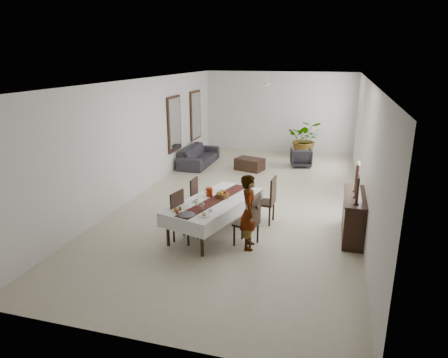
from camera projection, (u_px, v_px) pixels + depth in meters
floor at (245, 199)px, 11.04m from camera, size 6.00×12.00×0.00m
ceiling at (247, 80)px, 10.09m from camera, size 6.00×12.00×0.02m
wall_back at (279, 112)px, 16.08m from camera, size 6.00×0.02×3.20m
wall_front at (141, 237)px, 5.05m from camera, size 6.00×0.02×3.20m
wall_left at (143, 136)px, 11.34m from camera, size 0.02×12.00×3.20m
wall_right at (365, 149)px, 9.79m from camera, size 0.02×12.00×3.20m
dining_table_top at (215, 202)px, 8.81m from camera, size 1.60×2.54×0.05m
table_leg_fl at (168, 230)px, 8.24m from camera, size 0.09×0.09×0.69m
table_leg_fr at (202, 240)px, 7.80m from camera, size 0.09×0.09×0.69m
table_leg_bl at (225, 199)px, 10.05m from camera, size 0.09×0.09×0.69m
table_leg_br at (255, 205)px, 9.61m from camera, size 0.09×0.09×0.69m
tablecloth_top at (215, 200)px, 8.80m from camera, size 1.82×2.76×0.01m
tablecloth_drape_left at (194, 201)px, 9.14m from camera, size 0.72×2.43×0.29m
tablecloth_drape_right at (237, 211)px, 8.56m from camera, size 0.72×2.43×0.29m
tablecloth_drape_near at (180, 226)px, 7.83m from camera, size 1.11×0.33×0.29m
tablecloth_drape_far at (243, 191)px, 9.87m from camera, size 1.11×0.33×0.29m
table_runner at (215, 200)px, 8.80m from camera, size 1.02×2.45×0.00m
red_pitcher at (209, 192)px, 9.02m from camera, size 0.18×0.18×0.20m
pitcher_handle at (206, 191)px, 9.06m from camera, size 0.12×0.05×0.12m
wine_glass_near at (203, 206)px, 8.20m from camera, size 0.07×0.07×0.17m
wine_glass_mid at (197, 203)px, 8.39m from camera, size 0.07×0.07×0.17m
teacup_right at (211, 210)px, 8.17m from camera, size 0.09×0.09×0.06m
saucer_right at (211, 211)px, 8.17m from camera, size 0.15×0.15×0.01m
teacup_left at (195, 201)px, 8.66m from camera, size 0.09×0.09×0.06m
saucer_left at (195, 202)px, 8.67m from camera, size 0.15×0.15×0.01m
plate_near_right at (204, 216)px, 7.92m from camera, size 0.24×0.24×0.01m
bread_near_right at (204, 214)px, 7.91m from camera, size 0.09×0.09×0.09m
plate_near_left at (184, 207)px, 8.35m from camera, size 0.24×0.24×0.01m
plate_far_left at (216, 191)px, 9.40m from camera, size 0.24×0.24×0.01m
serving_tray at (187, 215)px, 7.97m from camera, size 0.35×0.35×0.02m
jam_jar_a at (177, 212)px, 8.04m from camera, size 0.06×0.06×0.07m
jam_jar_b at (175, 210)px, 8.14m from camera, size 0.06×0.06×0.07m
jam_jar_c at (180, 209)px, 8.19m from camera, size 0.06×0.06×0.07m
fruit_basket at (223, 195)px, 8.96m from camera, size 0.29×0.29×0.10m
fruit_red at (224, 192)px, 8.94m from camera, size 0.09×0.09×0.09m
fruit_green at (222, 191)px, 8.98m from camera, size 0.08×0.08×0.08m
fruit_yellow at (222, 193)px, 8.90m from camera, size 0.08×0.08×0.08m
chair_right_near_seat at (246, 224)px, 8.26m from camera, size 0.54×0.54×0.05m
chair_right_near_leg_fl at (250, 240)px, 8.10m from camera, size 0.05×0.05×0.44m
chair_right_near_leg_fr at (258, 233)px, 8.40m from camera, size 0.05×0.05×0.44m
chair_right_near_leg_bl at (234, 236)px, 8.27m from camera, size 0.05×0.05×0.44m
chair_right_near_leg_br at (242, 230)px, 8.57m from camera, size 0.05×0.05×0.44m
chair_right_near_back at (255, 212)px, 8.07m from camera, size 0.14×0.44×0.57m
chair_right_far_seat at (264, 202)px, 9.38m from camera, size 0.51×0.51×0.05m
chair_right_far_leg_fl at (269, 217)px, 9.22m from camera, size 0.05×0.05×0.47m
chair_right_far_leg_fr at (273, 211)px, 9.56m from camera, size 0.05×0.05×0.47m
chair_right_far_leg_bl at (253, 215)px, 9.35m from camera, size 0.05×0.05×0.47m
chair_right_far_leg_br at (258, 209)px, 9.69m from camera, size 0.05×0.05×0.47m
chair_right_far_back at (273, 190)px, 9.21m from camera, size 0.08×0.48×0.60m
chair_left_near_seat at (186, 220)px, 8.44m from camera, size 0.54×0.54×0.05m
chair_left_near_leg_fl at (184, 226)px, 8.75m from camera, size 0.05×0.05×0.45m
chair_left_near_leg_fr at (174, 232)px, 8.45m from camera, size 0.05×0.05×0.45m
chair_left_near_leg_bl at (198, 229)px, 8.58m from camera, size 0.05×0.05×0.45m
chair_left_near_leg_br at (188, 236)px, 8.27m from camera, size 0.05×0.05×0.45m
chair_left_near_back at (177, 205)px, 8.44m from camera, size 0.15×0.45×0.57m
chair_left_far_seat at (202, 201)px, 9.63m from camera, size 0.44×0.44×0.05m
chair_left_far_leg_fl at (198, 207)px, 9.90m from camera, size 0.04×0.04×0.41m
chair_left_far_leg_fr at (192, 212)px, 9.59m from camera, size 0.04×0.04×0.41m
chair_left_far_leg_bl at (211, 208)px, 9.80m from camera, size 0.04×0.04×0.41m
chair_left_far_leg_br at (206, 213)px, 9.49m from camera, size 0.04×0.04×0.41m
chair_left_far_back at (194, 189)px, 9.60m from camera, size 0.06×0.42×0.53m
woman at (249, 212)px, 8.04m from camera, size 0.46×0.62×1.56m
sideboard_body at (353, 217)px, 8.61m from camera, size 0.41×1.55×0.93m
sideboard_top at (355, 196)px, 8.47m from camera, size 0.45×1.61×0.03m
candlestick_near_base at (356, 204)px, 7.93m from camera, size 0.10×0.10×0.03m
candlestick_near_shaft at (358, 191)px, 7.85m from camera, size 0.05×0.05×0.52m
candlestick_near_candle at (359, 176)px, 7.76m from camera, size 0.04×0.04×0.08m
candlestick_mid_base at (356, 197)px, 8.31m from camera, size 0.10×0.10×0.03m
candlestick_mid_shaft at (357, 181)px, 8.21m from camera, size 0.05×0.05×0.67m
candlestick_mid_candle at (359, 163)px, 8.10m from camera, size 0.04×0.04×0.08m
candlestick_far_base at (355, 191)px, 8.69m from camera, size 0.10×0.10×0.03m
candlestick_far_shaft at (356, 178)px, 8.60m from camera, size 0.05×0.05×0.57m
candlestick_far_candle at (358, 163)px, 8.51m from camera, size 0.04×0.04×0.08m
sofa at (199, 156)px, 14.44m from camera, size 0.89×2.27×0.66m
armchair at (301, 157)px, 14.19m from camera, size 0.84×0.86×0.66m
coffee_table at (250, 164)px, 13.78m from camera, size 1.06×0.85×0.41m
potted_plant at (305, 139)px, 15.32m from camera, size 1.36×1.20×1.46m
mirror_frame_near at (174, 124)px, 13.36m from camera, size 0.06×1.05×1.85m
mirror_glass_near at (175, 124)px, 13.35m from camera, size 0.01×0.90×1.70m
mirror_frame_far at (195, 115)px, 15.29m from camera, size 0.06×1.05×1.85m
mirror_glass_far at (196, 115)px, 15.28m from camera, size 0.01×0.90×1.70m
fan_rod at (267, 78)px, 12.88m from camera, size 0.04×0.04×0.20m
fan_hub at (267, 84)px, 12.94m from camera, size 0.16×0.16×0.08m
fan_blade_n at (269, 84)px, 13.26m from camera, size 0.10×0.55×0.01m
fan_blade_s at (265, 85)px, 12.61m from camera, size 0.10×0.55×0.01m
fan_blade_e at (278, 85)px, 12.85m from camera, size 0.55×0.10×0.01m
fan_blade_w at (256, 84)px, 13.03m from camera, size 0.55×0.10×0.01m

